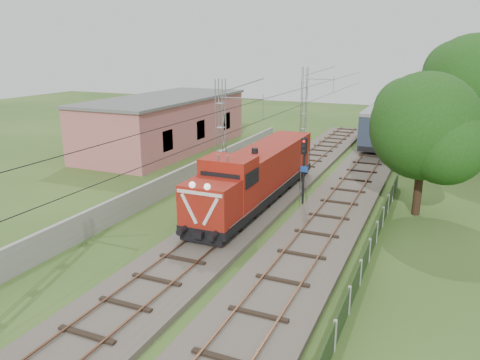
% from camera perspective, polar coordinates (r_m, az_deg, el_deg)
% --- Properties ---
extents(ground, '(140.00, 140.00, 0.00)m').
position_cam_1_polar(ground, '(21.52, -9.11, -11.96)').
color(ground, '#2E491B').
rests_on(ground, ground).
extents(track_main, '(4.20, 70.00, 0.45)m').
position_cam_1_polar(track_main, '(27.03, -1.14, -5.35)').
color(track_main, '#6B6054').
rests_on(track_main, ground).
extents(track_side, '(4.20, 80.00, 0.45)m').
position_cam_1_polar(track_side, '(37.60, 14.23, 0.31)').
color(track_side, '#6B6054').
rests_on(track_side, ground).
extents(catenary, '(3.31, 70.00, 8.00)m').
position_cam_1_polar(catenary, '(31.53, -2.26, 5.06)').
color(catenary, gray).
rests_on(catenary, ground).
extents(boundary_wall, '(0.25, 40.00, 1.50)m').
position_cam_1_polar(boundary_wall, '(33.96, -7.61, -0.00)').
color(boundary_wall, '#9E9E99').
rests_on(boundary_wall, ground).
extents(station_building, '(8.40, 20.40, 5.22)m').
position_cam_1_polar(station_building, '(47.92, -9.05, 6.91)').
color(station_building, '#AF5F5E').
rests_on(station_building, ground).
extents(fence, '(0.12, 32.00, 1.20)m').
position_cam_1_polar(fence, '(21.23, 14.43, -10.88)').
color(fence, black).
rests_on(fence, ground).
extents(locomotive, '(2.77, 15.83, 4.02)m').
position_cam_1_polar(locomotive, '(30.02, 2.11, 0.69)').
color(locomotive, black).
rests_on(locomotive, ground).
extents(coach_rake, '(3.04, 113.66, 3.51)m').
position_cam_1_polar(coach_rake, '(100.51, 20.70, 10.69)').
color(coach_rake, black).
rests_on(coach_rake, ground).
extents(signal_post, '(0.51, 0.40, 4.63)m').
position_cam_1_polar(signal_post, '(29.51, 7.80, 2.43)').
color(signal_post, black).
rests_on(signal_post, ground).
extents(tree_a, '(6.70, 6.38, 8.69)m').
position_cam_1_polar(tree_a, '(29.69, 21.75, 5.95)').
color(tree_a, '#3E2419').
rests_on(tree_a, ground).
extents(tree_b, '(8.56, 8.15, 11.10)m').
position_cam_1_polar(tree_b, '(43.48, 26.64, 10.25)').
color(tree_b, '#3E2419').
rests_on(tree_b, ground).
extents(tree_c, '(5.74, 5.46, 7.44)m').
position_cam_1_polar(tree_c, '(53.55, 23.48, 8.91)').
color(tree_c, '#3E2419').
rests_on(tree_c, ground).
extents(tree_d, '(6.91, 6.58, 8.96)m').
position_cam_1_polar(tree_d, '(62.35, 25.70, 10.36)').
color(tree_d, '#3E2419').
rests_on(tree_d, ground).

